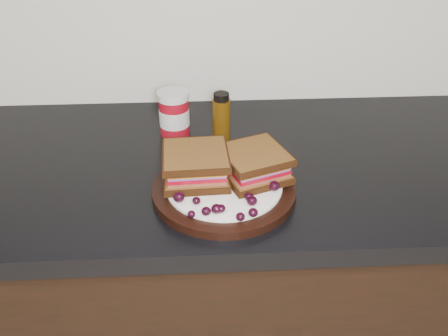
{
  "coord_description": "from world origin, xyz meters",
  "views": [
    {
      "loc": [
        0.0,
        0.78,
        1.47
      ],
      "look_at": [
        0.04,
        1.57,
        0.96
      ],
      "focal_mm": 40.0,
      "sensor_mm": 36.0,
      "label": 1
    }
  ],
  "objects_px": {
    "plate": "(224,190)",
    "condiment_jar": "(174,113)",
    "sandwich_left": "(196,165)",
    "oil_bottle": "(221,117)"
  },
  "relations": [
    {
      "from": "plate",
      "to": "condiment_jar",
      "type": "xyz_separation_m",
      "value": [
        -0.1,
        0.25,
        0.04
      ]
    },
    {
      "from": "plate",
      "to": "condiment_jar",
      "type": "bearing_deg",
      "value": 112.35
    },
    {
      "from": "sandwich_left",
      "to": "condiment_jar",
      "type": "distance_m",
      "value": 0.23
    },
    {
      "from": "sandwich_left",
      "to": "oil_bottle",
      "type": "xyz_separation_m",
      "value": [
        0.06,
        0.19,
        0.01
      ]
    },
    {
      "from": "condiment_jar",
      "to": "oil_bottle",
      "type": "relative_size",
      "value": 0.93
    },
    {
      "from": "plate",
      "to": "condiment_jar",
      "type": "height_order",
      "value": "condiment_jar"
    },
    {
      "from": "oil_bottle",
      "to": "plate",
      "type": "bearing_deg",
      "value": -91.52
    },
    {
      "from": "plate",
      "to": "oil_bottle",
      "type": "distance_m",
      "value": 0.22
    },
    {
      "from": "sandwich_left",
      "to": "plate",
      "type": "bearing_deg",
      "value": -26.85
    },
    {
      "from": "plate",
      "to": "sandwich_left",
      "type": "xyz_separation_m",
      "value": [
        -0.05,
        0.02,
        0.04
      ]
    }
  ]
}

